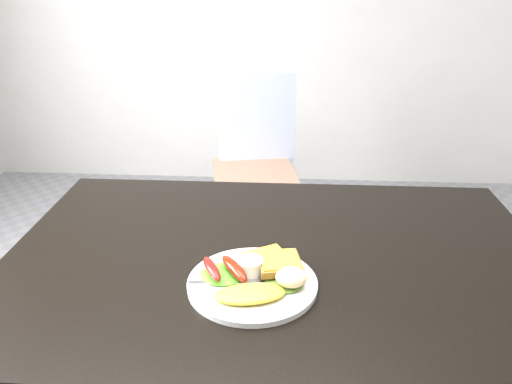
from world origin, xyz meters
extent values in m
cube|color=black|center=(0.00, 0.00, 0.73)|extent=(1.20, 0.80, 0.04)
cube|color=#9E6F57|center=(-0.13, 1.18, 0.45)|extent=(0.43, 0.43, 0.04)
imported|color=navy|center=(0.03, 0.56, 0.75)|extent=(0.55, 0.38, 1.50)
cylinder|color=white|center=(-0.05, -0.12, 0.76)|extent=(0.26, 0.26, 0.01)
ellipsoid|color=#3B9C1D|center=(-0.11, -0.11, 0.77)|extent=(0.10, 0.09, 0.01)
ellipsoid|color=#518329|center=(0.02, -0.13, 0.77)|extent=(0.09, 0.09, 0.01)
ellipsoid|color=yellow|center=(-0.05, -0.18, 0.77)|extent=(0.15, 0.09, 0.02)
ellipsoid|color=maroon|center=(-0.13, -0.12, 0.78)|extent=(0.06, 0.09, 0.02)
ellipsoid|color=maroon|center=(-0.08, -0.11, 0.78)|extent=(0.08, 0.10, 0.03)
cylinder|color=white|center=(-0.05, -0.10, 0.78)|extent=(0.07, 0.07, 0.03)
cube|color=#955A1F|center=(-0.02, -0.05, 0.77)|extent=(0.11, 0.11, 0.01)
cube|color=brown|center=(0.01, -0.09, 0.78)|extent=(0.10, 0.10, 0.01)
ellipsoid|color=#F9E2B9|center=(0.03, -0.14, 0.79)|extent=(0.07, 0.06, 0.03)
cube|color=#ADAFB7|center=(-0.09, -0.13, 0.76)|extent=(0.15, 0.03, 0.00)
camera|label=1|loc=(0.01, -0.95, 1.33)|focal=35.00mm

